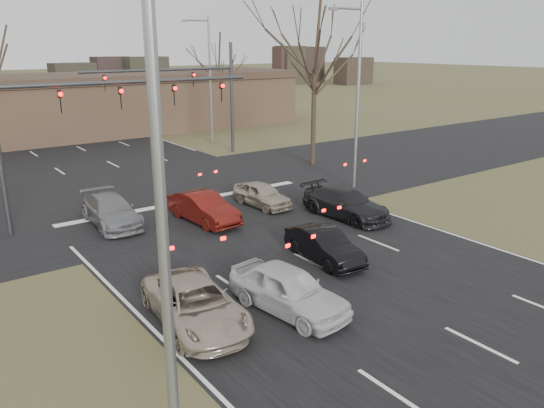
{
  "coord_description": "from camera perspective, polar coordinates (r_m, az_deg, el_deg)",
  "views": [
    {
      "loc": [
        -12.03,
        -10.9,
        7.85
      ],
      "look_at": [
        -0.62,
        4.75,
        2.0
      ],
      "focal_mm": 35.0,
      "sensor_mm": 36.0,
      "label": 1
    }
  ],
  "objects": [
    {
      "name": "tree_right_near",
      "position": [
        35.43,
        4.71,
        18.44
      ],
      "size": [
        6.9,
        6.9,
        11.5
      ],
      "color": "black",
      "rests_on": "ground"
    },
    {
      "name": "car_charcoal_sedan",
      "position": [
        25.13,
        7.95,
        0.06
      ],
      "size": [
        2.15,
        4.78,
        1.36
      ],
      "primitive_type": "imported",
      "rotation": [
        0.0,
        0.0,
        0.05
      ],
      "color": "black",
      "rests_on": "ground"
    },
    {
      "name": "ground",
      "position": [
        18.04,
        10.68,
        -9.31
      ],
      "size": [
        360.0,
        360.0,
        0.0
      ],
      "primitive_type": "plane",
      "color": "#484B28",
      "rests_on": "ground"
    },
    {
      "name": "streetlight_left",
      "position": [
        7.94,
        -10.69,
        -0.05
      ],
      "size": [
        2.34,
        0.25,
        10.0
      ],
      "color": "gray",
      "rests_on": "ground"
    },
    {
      "name": "mast_arm_far",
      "position": [
        38.59,
        -8.02,
        12.44
      ],
      "size": [
        11.12,
        0.24,
        8.0
      ],
      "color": "#383A3D",
      "rests_on": "ground"
    },
    {
      "name": "car_red_ahead",
      "position": [
        24.43,
        -7.38,
        -0.4
      ],
      "size": [
        1.78,
        4.24,
        1.36
      ],
      "primitive_type": "imported",
      "rotation": [
        0.0,
        0.0,
        0.08
      ],
      "color": "#4E0F0B",
      "rests_on": "ground"
    },
    {
      "name": "car_silver_ahead",
      "position": [
        26.63,
        -1.09,
        1.04
      ],
      "size": [
        1.58,
        3.65,
        1.23
      ],
      "primitive_type": "imported",
      "rotation": [
        0.0,
        0.0,
        0.04
      ],
      "color": "#A79B87",
      "rests_on": "ground"
    },
    {
      "name": "mast_arm_near",
      "position": [
        25.01,
        -20.37,
        9.4
      ],
      "size": [
        12.12,
        0.24,
        8.0
      ],
      "color": "#383A3D",
      "rests_on": "ground"
    },
    {
      "name": "building",
      "position": [
        51.14,
        -20.3,
        9.96
      ],
      "size": [
        42.4,
        10.4,
        5.3
      ],
      "color": "#8E684C",
      "rests_on": "ground"
    },
    {
      "name": "car_grey_ahead",
      "position": [
        24.96,
        -16.94,
        -0.7
      ],
      "size": [
        2.07,
        4.62,
        1.31
      ],
      "primitive_type": "imported",
      "rotation": [
        0.0,
        0.0,
        -0.05
      ],
      "color": "slate",
      "rests_on": "ground"
    },
    {
      "name": "car_black_hatch",
      "position": [
        20.04,
        5.63,
        -4.46
      ],
      "size": [
        1.67,
        3.82,
        1.22
      ],
      "primitive_type": "imported",
      "rotation": [
        0.0,
        0.0,
        -0.1
      ],
      "color": "black",
      "rests_on": "ground"
    },
    {
      "name": "car_silver_suv",
      "position": [
        15.79,
        -8.25,
        -10.58
      ],
      "size": [
        2.63,
        4.79,
        1.27
      ],
      "primitive_type": "imported",
      "rotation": [
        0.0,
        0.0,
        -0.12
      ],
      "color": "#AB9D8A",
      "rests_on": "ground"
    },
    {
      "name": "streetlight_right_far",
      "position": [
        43.56,
        -6.89,
        13.71
      ],
      "size": [
        2.34,
        0.25,
        10.0
      ],
      "color": "gray",
      "rests_on": "ground"
    },
    {
      "name": "road_cross",
      "position": [
        29.62,
        -10.78,
        1.16
      ],
      "size": [
        200.0,
        14.0,
        0.02
      ],
      "primitive_type": "cube",
      "color": "black",
      "rests_on": "ground"
    },
    {
      "name": "road_main",
      "position": [
        72.34,
        -26.64,
        8.83
      ],
      "size": [
        14.0,
        300.0,
        0.02
      ],
      "primitive_type": "cube",
      "color": "black",
      "rests_on": "ground"
    },
    {
      "name": "tree_right_far",
      "position": [
        53.28,
        -5.82,
        15.76
      ],
      "size": [
        5.4,
        5.4,
        9.0
      ],
      "color": "black",
      "rests_on": "ground"
    },
    {
      "name": "car_white_sedan",
      "position": [
        16.31,
        1.76,
        -9.17
      ],
      "size": [
        2.24,
        4.36,
        1.42
      ],
      "primitive_type": "imported",
      "rotation": [
        0.0,
        0.0,
        0.14
      ],
      "color": "silver",
      "rests_on": "ground"
    },
    {
      "name": "streetlight_right_near",
      "position": [
        29.61,
        9.01,
        12.22
      ],
      "size": [
        2.34,
        0.25,
        10.0
      ],
      "color": "gray",
      "rests_on": "ground"
    }
  ]
}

